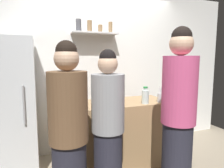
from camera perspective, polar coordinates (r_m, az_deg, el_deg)
name	(u,v)px	position (r m, az deg, el deg)	size (l,w,h in m)	color
back_wall_assembly	(102,70)	(3.31, -2.85, 4.06)	(4.80, 0.32, 2.60)	white
refrigerator	(12,107)	(2.84, -26.67, -6.01)	(0.57, 0.61, 1.75)	silver
counter	(112,135)	(2.80, 0.00, -14.41)	(1.57, 0.62, 0.91)	#9E7A51
baking_pan	(68,102)	(2.62, -12.43, -5.18)	(0.34, 0.24, 0.05)	gray
utensil_holder	(161,98)	(2.75, 13.80, -3.82)	(0.09, 0.09, 0.22)	#B2B2B7
wine_bottle_dark_glass	(109,98)	(2.37, -0.92, -3.99)	(0.08, 0.08, 0.31)	black
wine_bottle_amber_glass	(109,91)	(2.84, -0.97, -2.06)	(0.07, 0.07, 0.31)	#472814
water_bottle_plastic	(145,96)	(2.62, 9.53, -3.50)	(0.09, 0.09, 0.22)	silver
person_pink_top	(178,118)	(2.13, 18.44, -9.14)	(0.34, 0.34, 1.79)	#262633
person_grey_hoodie	(108,128)	(2.11, -1.17, -12.48)	(0.34, 0.34, 1.58)	#262633
person_brown_jacket	(69,137)	(1.83, -12.29, -14.70)	(0.34, 0.34, 1.64)	#262633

